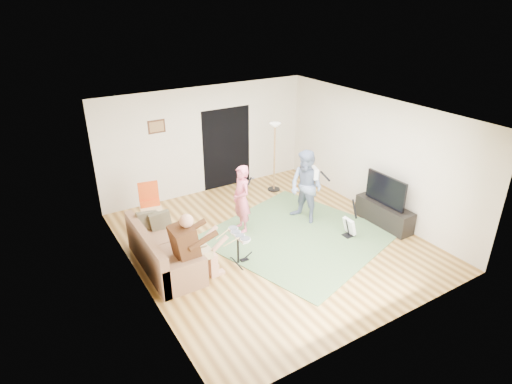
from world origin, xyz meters
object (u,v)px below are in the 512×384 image
guitarist (306,187)px  dining_chair (151,213)px  television (386,190)px  tv_cabinet (384,214)px  drum_kit (238,250)px  guitar_spare (350,226)px  singer (242,199)px  torchiere_lamp (275,145)px  sofa (161,254)px

guitarist → dining_chair: size_ratio=1.59×
guitarist → television: guitarist is taller
tv_cabinet → drum_kit: bearing=174.1°
guitar_spare → dining_chair: bearing=144.0°
singer → guitarist: bearing=79.8°
guitar_spare → torchiere_lamp: 2.97m
guitar_spare → drum_kit: bearing=171.9°
torchiere_lamp → television: size_ratio=1.71×
sofa → torchiere_lamp: 4.25m
sofa → drum_kit: size_ratio=3.02×
tv_cabinet → singer: bearing=153.2°
drum_kit → television: (3.45, -0.36, 0.56)m
dining_chair → tv_cabinet: size_ratio=0.74×
sofa → tv_cabinet: size_ratio=1.44×
singer → television: singer is taller
torchiere_lamp → dining_chair: (-3.39, -0.30, -0.86)m
dining_chair → television: television is taller
sofa → tv_cabinet: bearing=-11.9°
drum_kit → television: bearing=-6.0°
dining_chair → singer: bearing=-23.3°
torchiere_lamp → drum_kit: bearing=-135.0°
drum_kit → guitarist: (2.12, 0.70, 0.53)m
guitar_spare → dining_chair: dining_chair is taller
guitarist → television: size_ratio=1.57×
guitarist → tv_cabinet: size_ratio=1.18×
guitar_spare → tv_cabinet: bearing=-0.3°
singer → dining_chair: bearing=-119.4°
sofa → guitarist: bearing=0.9°
sofa → singer: singer is taller
television → dining_chair: bearing=150.4°
guitar_spare → torchiere_lamp: torchiere_lamp is taller
sofa → dining_chair: bearing=77.1°
guitarist → dining_chair: guitarist is taller
singer → tv_cabinet: bearing=67.1°
drum_kit → guitarist: bearing=18.3°
singer → guitar_spare: (1.80, -1.42, -0.50)m
sofa → torchiere_lamp: (3.74, 1.80, 0.96)m
guitarist → dining_chair: bearing=-128.8°
sofa → singer: (1.98, 0.41, 0.47)m
drum_kit → singer: bearing=57.0°
singer → television: size_ratio=1.41×
guitarist → guitar_spare: guitarist is taller
sofa → dining_chair: dining_chair is taller
guitar_spare → torchiere_lamp: (-0.05, 2.80, 0.99)m
tv_cabinet → guitar_spare: bearing=179.7°
drum_kit → guitar_spare: guitar_spare is taller
sofa → dining_chair: 1.53m
sofa → guitar_spare: 3.91m
drum_kit → torchiere_lamp: (2.45, 2.45, 0.94)m
singer → torchiere_lamp: 2.29m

